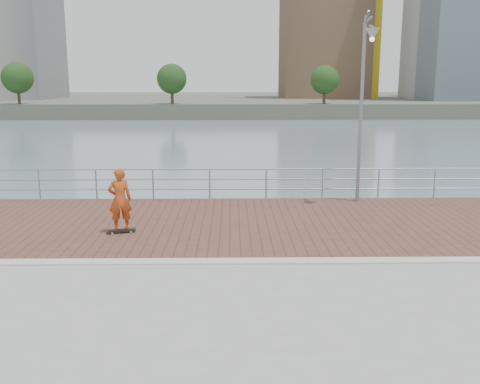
{
  "coord_description": "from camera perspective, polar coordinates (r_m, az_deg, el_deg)",
  "views": [
    {
      "loc": [
        -0.21,
        -12.05,
        4.23
      ],
      "look_at": [
        0.0,
        2.0,
        1.3
      ],
      "focal_mm": 40.0,
      "sensor_mm": 36.0,
      "label": 1
    }
  ],
  "objects": [
    {
      "name": "skateboarder",
      "position": [
        15.27,
        -12.7,
        -0.76
      ],
      "size": [
        0.74,
        0.58,
        1.77
      ],
      "primitive_type": "imported",
      "rotation": [
        0.0,
        0.0,
        3.42
      ],
      "color": "#B44418",
      "rests_on": "skateboard"
    },
    {
      "name": "guardrail",
      "position": [
        19.38,
        -0.22,
        1.26
      ],
      "size": [
        39.06,
        0.06,
        1.13
      ],
      "color": "#8C9EA8",
      "rests_on": "brick_lane"
    },
    {
      "name": "brick_lane",
      "position": [
        16.21,
        -0.09,
        -3.31
      ],
      "size": [
        40.0,
        6.8,
        0.02
      ],
      "primitive_type": "cube",
      "color": "brown",
      "rests_on": "seawall"
    },
    {
      "name": "skateboard",
      "position": [
        15.49,
        -12.55,
        -4.01
      ],
      "size": [
        0.83,
        0.42,
        0.09
      ],
      "rotation": [
        0.0,
        0.0,
        0.28
      ],
      "color": "black",
      "rests_on": "brick_lane"
    },
    {
      "name": "far_shore",
      "position": [
        134.64,
        -0.79,
        9.66
      ],
      "size": [
        320.0,
        95.0,
        2.5
      ],
      "primitive_type": "cube",
      "color": "#4C5142",
      "rests_on": "ground"
    },
    {
      "name": "water",
      "position": [
        13.57,
        0.13,
        -15.55
      ],
      "size": [
        400.0,
        400.0,
        0.0
      ],
      "primitive_type": "plane",
      "color": "slate",
      "rests_on": "ground"
    },
    {
      "name": "street_lamp",
      "position": [
        18.64,
        13.28,
        11.96
      ],
      "size": [
        0.45,
        1.31,
        6.18
      ],
      "color": "slate",
      "rests_on": "brick_lane"
    },
    {
      "name": "curb",
      "position": [
        12.77,
        0.14,
        -7.43
      ],
      "size": [
        40.0,
        0.4,
        0.06
      ],
      "primitive_type": "cube",
      "color": "#B7B5AD",
      "rests_on": "seawall"
    },
    {
      "name": "shoreline_trees",
      "position": [
        91.28,
        12.06,
        11.65
      ],
      "size": [
        169.76,
        5.13,
        6.85
      ],
      "color": "#473323",
      "rests_on": "far_shore"
    }
  ]
}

